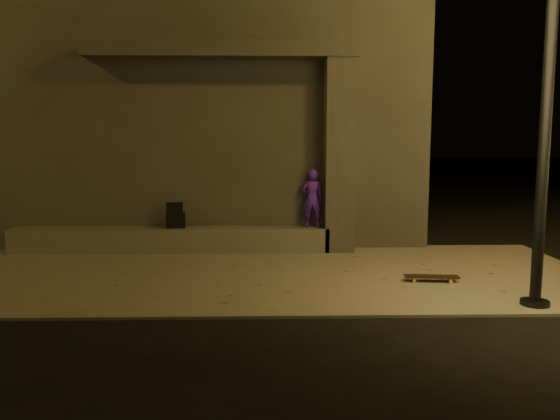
{
  "coord_description": "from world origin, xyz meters",
  "views": [
    {
      "loc": [
        0.34,
        -6.54,
        2.13
      ],
      "look_at": [
        0.54,
        2.0,
        1.05
      ],
      "focal_mm": 35.0,
      "sensor_mm": 36.0,
      "label": 1
    }
  ],
  "objects_px": {
    "backpack": "(176,219)",
    "skateboard": "(432,277)",
    "column": "(339,156)",
    "skateboarder": "(312,198)"
  },
  "relations": [
    {
      "from": "backpack",
      "to": "skateboard",
      "type": "bearing_deg",
      "value": -36.18
    },
    {
      "from": "skateboard",
      "to": "backpack",
      "type": "bearing_deg",
      "value": 156.08
    },
    {
      "from": "column",
      "to": "backpack",
      "type": "xyz_separation_m",
      "value": [
        -3.1,
        0.0,
        -1.18
      ]
    },
    {
      "from": "skateboarder",
      "to": "backpack",
      "type": "relative_size",
      "value": 2.23
    },
    {
      "from": "skateboarder",
      "to": "backpack",
      "type": "xyz_separation_m",
      "value": [
        -2.6,
        0.0,
        -0.38
      ]
    },
    {
      "from": "skateboarder",
      "to": "backpack",
      "type": "height_order",
      "value": "skateboarder"
    },
    {
      "from": "skateboarder",
      "to": "column",
      "type": "bearing_deg",
      "value": -171.56
    },
    {
      "from": "column",
      "to": "skateboarder",
      "type": "distance_m",
      "value": 0.94
    },
    {
      "from": "column",
      "to": "backpack",
      "type": "distance_m",
      "value": 3.32
    },
    {
      "from": "skateboarder",
      "to": "skateboard",
      "type": "bearing_deg",
      "value": 132.1
    }
  ]
}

